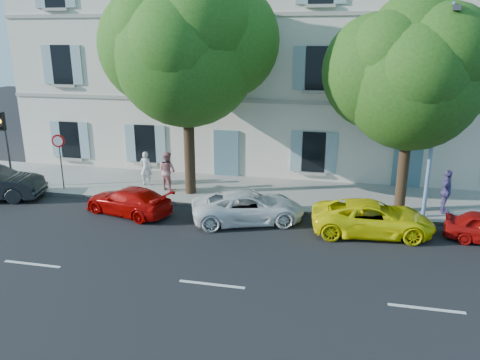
% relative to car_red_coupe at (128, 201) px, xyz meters
% --- Properties ---
extents(ground, '(90.00, 90.00, 0.00)m').
position_rel_car_red_coupe_xyz_m(ground, '(4.91, -0.84, -0.56)').
color(ground, black).
extents(sidewalk, '(36.00, 4.50, 0.15)m').
position_rel_car_red_coupe_xyz_m(sidewalk, '(4.91, 3.61, -0.48)').
color(sidewalk, '#A09E96').
rests_on(sidewalk, ground).
extents(kerb, '(36.00, 0.16, 0.16)m').
position_rel_car_red_coupe_xyz_m(kerb, '(4.91, 1.44, -0.48)').
color(kerb, '#9E998E').
rests_on(kerb, ground).
extents(building, '(28.00, 7.00, 12.00)m').
position_rel_car_red_coupe_xyz_m(building, '(4.91, 9.36, 5.44)').
color(building, beige).
rests_on(building, ground).
extents(car_red_coupe, '(4.12, 2.56, 1.11)m').
position_rel_car_red_coupe_xyz_m(car_red_coupe, '(0.00, 0.00, 0.00)').
color(car_red_coupe, '#AF0705').
rests_on(car_red_coupe, ground).
extents(car_white_coupe, '(4.82, 3.38, 1.22)m').
position_rel_car_red_coupe_xyz_m(car_white_coupe, '(4.98, 0.22, 0.05)').
color(car_white_coupe, white).
rests_on(car_white_coupe, ground).
extents(car_yellow_supercar, '(4.61, 2.46, 1.23)m').
position_rel_car_red_coupe_xyz_m(car_yellow_supercar, '(9.69, 0.05, 0.06)').
color(car_yellow_supercar, '#F6E90A').
rests_on(car_yellow_supercar, ground).
extents(tree_left, '(6.15, 6.15, 9.53)m').
position_rel_car_red_coupe_xyz_m(tree_left, '(1.79, 2.72, 5.72)').
color(tree_left, '#3A2819').
rests_on(tree_left, sidewalk).
extents(tree_right, '(5.31, 5.31, 8.18)m').
position_rel_car_red_coupe_xyz_m(tree_right, '(10.89, 2.35, 4.84)').
color(tree_right, '#3A2819').
rests_on(tree_right, sidewalk).
extents(traffic_light, '(0.28, 0.41, 3.59)m').
position_rel_car_red_coupe_xyz_m(traffic_light, '(-6.78, 1.65, 2.19)').
color(traffic_light, '#383A3D').
rests_on(traffic_light, sidewalk).
extents(road_sign, '(0.59, 0.17, 2.59)m').
position_rel_car_red_coupe_xyz_m(road_sign, '(-4.26, 2.01, 1.46)').
color(road_sign, '#383A3D').
rests_on(road_sign, sidewalk).
extents(street_lamp, '(0.33, 1.70, 7.95)m').
position_rel_car_red_coupe_xyz_m(street_lamp, '(11.76, 1.69, 4.10)').
color(street_lamp, '#7293BF').
rests_on(street_lamp, sidewalk).
extents(pedestrian_a, '(0.61, 0.41, 1.64)m').
position_rel_car_red_coupe_xyz_m(pedestrian_a, '(-0.66, 3.42, 0.41)').
color(pedestrian_a, silver).
rests_on(pedestrian_a, sidewalk).
extents(pedestrian_b, '(1.08, 0.97, 1.82)m').
position_rel_car_red_coupe_xyz_m(pedestrian_b, '(0.60, 2.92, 0.50)').
color(pedestrian_b, tan).
rests_on(pedestrian_b, sidewalk).
extents(pedestrian_c, '(0.50, 1.08, 1.80)m').
position_rel_car_red_coupe_xyz_m(pedestrian_c, '(12.64, 2.48, 0.49)').
color(pedestrian_c, '#524782').
rests_on(pedestrian_c, sidewalk).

